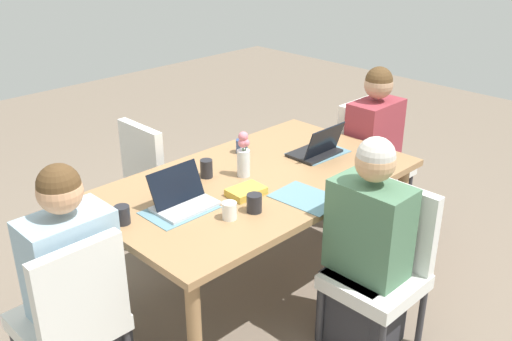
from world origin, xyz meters
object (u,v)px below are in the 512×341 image
coffee_mug_far_left (122,215)px  phone_black (364,172)px  chair_near_right_near (158,177)px  flower_vase (244,156)px  person_head_left_left_mid (372,157)px  dining_table (256,189)px  chair_head_left_left_mid (368,155)px  coffee_mug_centre_left (230,211)px  person_far_left_near (367,258)px  book_red_cover (246,192)px  chair_far_left_near (384,262)px  laptop_head_right_left_far (183,200)px  laptop_head_left_left_mid (317,149)px  coffee_mug_centre_right (206,169)px  person_head_right_left_far (76,296)px  chair_head_right_left_far (73,313)px  coffee_mug_near_right (254,203)px  coffee_mug_near_left (242,146)px

coffee_mug_far_left → phone_black: 1.44m
chair_near_right_near → coffee_mug_far_left: chair_near_right_near is taller
flower_vase → coffee_mug_far_left: flower_vase is taller
person_head_left_left_mid → dining_table: bearing=-0.8°
chair_head_left_left_mid → coffee_mug_centre_left: size_ratio=9.95×
person_far_left_near → book_red_cover: person_far_left_near is taller
chair_near_right_near → chair_far_left_near: bearing=97.2°
book_red_cover → phone_black: 0.75m
book_red_cover → chair_head_left_left_mid: bearing=-169.0°
laptop_head_right_left_far → laptop_head_left_left_mid: 1.05m
chair_near_right_near → coffee_mug_centre_right: (0.09, 0.64, 0.29)m
dining_table → person_far_left_near: 0.79m
person_head_right_left_far → chair_head_right_left_far: bearing=51.2°
chair_head_left_left_mid → person_head_left_left_mid: person_head_left_left_mid is taller
flower_vase → laptop_head_right_left_far: (0.50, 0.06, -0.09)m
person_far_left_near → coffee_mug_centre_right: (0.23, -0.99, 0.27)m
phone_black → coffee_mug_near_right: bearing=-97.8°
coffee_mug_near_left → chair_far_left_near: bearing=85.1°
person_head_right_left_far → book_red_cover: bearing=173.8°
flower_vase → coffee_mug_centre_left: bearing=38.5°
coffee_mug_centre_left → coffee_mug_centre_right: coffee_mug_centre_right is taller
dining_table → laptop_head_left_left_mid: bearing=176.6°
person_far_left_near → phone_black: person_far_left_near is taller
chair_head_left_left_mid → coffee_mug_near_right: chair_head_left_left_mid is taller
person_head_right_left_far → coffee_mug_near_right: 0.97m
chair_head_left_left_mid → flower_vase: bearing=-0.8°
laptop_head_right_left_far → person_head_right_left_far: bearing=2.2°
chair_far_left_near → coffee_mug_near_right: size_ratio=9.19×
laptop_head_right_left_far → chair_far_left_near: bearing=126.6°
dining_table → phone_black: 0.65m
dining_table → phone_black: size_ratio=12.58×
laptop_head_left_left_mid → chair_head_left_left_mid: bearing=-172.9°
coffee_mug_centre_left → laptop_head_right_left_far: bearing=-71.4°
chair_head_left_left_mid → chair_head_right_left_far: same height
coffee_mug_centre_left → coffee_mug_far_left: 0.53m
flower_vase → chair_head_left_left_mid: bearing=179.2°
chair_head_left_left_mid → person_head_left_left_mid: (0.06, 0.07, 0.03)m
laptop_head_right_left_far → book_red_cover: bearing=158.2°
chair_near_right_near → flower_vase: size_ratio=3.26×
book_red_cover → chair_near_right_near: bearing=-91.2°
chair_head_right_left_far → coffee_mug_near_left: 1.55m
chair_head_left_left_mid → coffee_mug_centre_right: 1.47m
person_far_left_near → person_head_left_left_mid: 1.37m
chair_far_left_near → person_far_left_near: 0.10m
person_head_right_left_far → chair_head_left_left_mid: bearing=-178.5°
coffee_mug_centre_right → coffee_mug_far_left: size_ratio=1.15×
person_far_left_near → laptop_head_right_left_far: (0.56, -0.79, 0.25)m
coffee_mug_near_right → coffee_mug_centre_left: coffee_mug_near_right is taller
coffee_mug_near_left → coffee_mug_near_right: size_ratio=0.90×
chair_near_right_near → phone_black: size_ratio=6.00×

